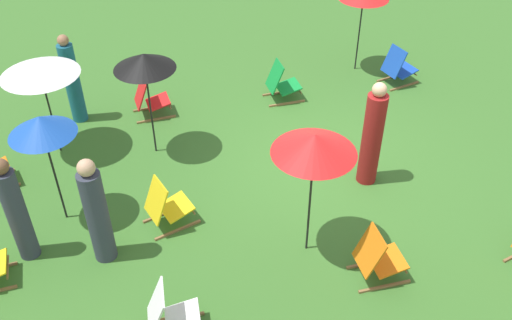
# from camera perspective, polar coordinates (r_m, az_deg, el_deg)

# --- Properties ---
(ground_plane) EXTENTS (40.00, 40.00, 0.00)m
(ground_plane) POSITION_cam_1_polar(r_m,az_deg,el_deg) (9.68, 6.87, -1.18)
(ground_plane) COLOR #386B28
(deckchair_2) EXTENTS (0.52, 0.79, 0.83)m
(deckchair_2) POSITION_cam_1_polar(r_m,az_deg,el_deg) (11.04, -10.78, 6.15)
(deckchair_2) COLOR olive
(deckchair_2) RESTS_ON ground
(deckchair_3) EXTENTS (0.63, 0.85, 0.83)m
(deckchair_3) POSITION_cam_1_polar(r_m,az_deg,el_deg) (12.30, 14.26, 9.10)
(deckchair_3) COLOR olive
(deckchair_3) RESTS_ON ground
(deckchair_4) EXTENTS (0.49, 0.77, 0.83)m
(deckchair_4) POSITION_cam_1_polar(r_m,az_deg,el_deg) (7.84, 12.28, -9.70)
(deckchair_4) COLOR olive
(deckchair_4) RESTS_ON ground
(deckchair_6) EXTENTS (0.67, 0.86, 0.83)m
(deckchair_6) POSITION_cam_1_polar(r_m,az_deg,el_deg) (8.51, -9.11, -4.63)
(deckchair_6) COLOR olive
(deckchair_6) RESTS_ON ground
(deckchair_9) EXTENTS (0.49, 0.77, 0.83)m
(deckchair_9) POSITION_cam_1_polar(r_m,az_deg,el_deg) (11.37, 2.61, 7.80)
(deckchair_9) COLOR olive
(deckchair_9) RESTS_ON ground
(deckchair_10) EXTENTS (0.54, 0.80, 0.83)m
(deckchair_10) POSITION_cam_1_polar(r_m,az_deg,el_deg) (7.15, -8.80, -15.36)
(deckchair_10) COLOR olive
(deckchair_10) RESTS_ON ground
(umbrella_0) EXTENTS (0.94, 0.94, 1.87)m
(umbrella_0) POSITION_cam_1_polar(r_m,az_deg,el_deg) (8.23, -21.03, 3.28)
(umbrella_0) COLOR black
(umbrella_0) RESTS_ON ground
(umbrella_1) EXTENTS (1.02, 1.02, 1.92)m
(umbrella_1) POSITION_cam_1_polar(r_m,az_deg,el_deg) (9.30, -11.32, 9.79)
(umbrella_1) COLOR black
(umbrella_1) RESTS_ON ground
(umbrella_2) EXTENTS (1.29, 1.29, 1.83)m
(umbrella_2) POSITION_cam_1_polar(r_m,az_deg,el_deg) (9.84, -21.25, 8.81)
(umbrella_2) COLOR black
(umbrella_2) RESTS_ON ground
(umbrella_4) EXTENTS (1.12, 1.12, 2.03)m
(umbrella_4) POSITION_cam_1_polar(r_m,az_deg,el_deg) (7.09, 5.96, 1.62)
(umbrella_4) COLOR black
(umbrella_4) RESTS_ON ground
(person_0) EXTENTS (0.43, 0.43, 1.86)m
(person_0) POSITION_cam_1_polar(r_m,az_deg,el_deg) (9.10, 11.73, 2.33)
(person_0) COLOR maroon
(person_0) RESTS_ON ground
(person_1) EXTENTS (0.38, 0.38, 1.72)m
(person_1) POSITION_cam_1_polar(r_m,az_deg,el_deg) (8.31, -23.19, -4.89)
(person_1) COLOR #333847
(person_1) RESTS_ON ground
(person_2) EXTENTS (0.44, 0.44, 1.73)m
(person_2) POSITION_cam_1_polar(r_m,az_deg,el_deg) (7.92, -15.88, -5.25)
(person_2) COLOR #333847
(person_2) RESTS_ON ground
(person_3) EXTENTS (0.40, 0.40, 1.76)m
(person_3) POSITION_cam_1_polar(r_m,az_deg,el_deg) (11.03, -18.19, 7.64)
(person_3) COLOR #195972
(person_3) RESTS_ON ground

